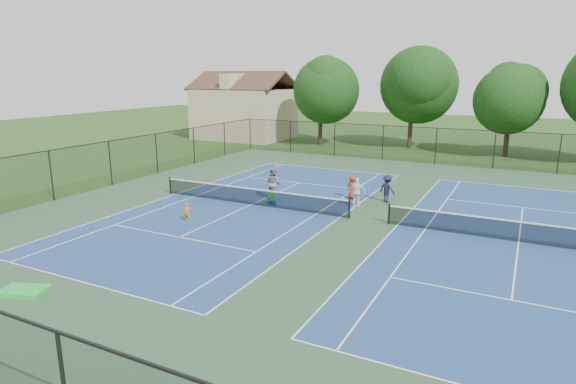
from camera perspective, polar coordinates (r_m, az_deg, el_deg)
The scene contains 17 objects.
ground at distance 25.04m, azimuth 9.50°, elevation -3.42°, with size 140.00×140.00×0.00m, color #234716.
court_pad at distance 25.04m, azimuth 9.50°, elevation -3.42°, with size 36.00×36.00×0.01m, color #2B4C30.
tennis_court_left at distance 27.80m, azimuth -4.36°, elevation -1.32°, with size 12.00×23.83×1.07m.
tennis_court_right at distance 24.02m, azimuth 25.69°, elevation -5.16°, with size 12.00×23.83×1.07m.
perimeter_fence at distance 24.62m, azimuth 9.65°, elevation 0.14°, with size 36.08×36.08×3.02m.
tree_back_a at distance 50.99m, azimuth 3.92°, elevation 12.35°, with size 6.80×6.80×9.15m.
tree_back_b at distance 50.12m, azimuth 14.60°, elevation 12.56°, with size 7.60×7.60×10.03m.
tree_back_c at distance 47.97m, azimuth 24.95°, elevation 10.36°, with size 6.00×6.00×8.40m.
clapboard_house at distance 56.67m, azimuth -5.19°, elevation 9.50°, with size 10.80×8.10×7.65m.
child_player at distance 25.01m, azimuth -11.89°, elevation -2.38°, with size 0.36×0.23×0.98m, color orange.
instructor at distance 28.83m, azimuth -1.76°, elevation 1.07°, with size 0.95×0.74×1.95m, color gray.
bystander_a at distance 27.43m, azimuth 8.18°, elevation -0.03°, with size 0.99×0.41×1.68m, color white.
bystander_b at distance 28.69m, azimuth 11.68°, elevation 0.39°, with size 1.05×0.61×1.63m, color #1A1835.
bystander_c at distance 29.15m, azimuth 7.63°, elevation 0.57°, with size 0.70×0.46×1.44m, color #9D331C.
ball_crate at distance 27.78m, azimuth -1.82°, elevation -1.21°, with size 0.41×0.29×0.28m, color #16419A.
ball_hopper at distance 27.69m, azimuth -1.82°, elevation -0.52°, with size 0.34×0.27×0.41m, color green.
green_tarp at distance 19.17m, azimuth -28.82°, elevation -10.25°, with size 1.50×0.92×0.17m, color green.
Camera 1 is at (7.00, -22.89, 7.37)m, focal length 30.00 mm.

